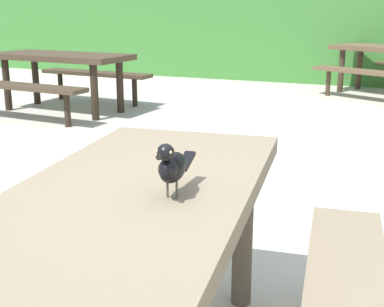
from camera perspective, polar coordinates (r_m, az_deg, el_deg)
The scene contains 4 objects.
hedge_wall at distance 10.19m, azimuth 19.51°, elevation 13.52°, with size 28.00×1.97×2.09m, color #428438.
picnic_table_foreground at distance 1.67m, azimuth -7.67°, elevation -10.77°, with size 1.88×1.90×0.74m.
bird_grackle at distance 1.55m, azimuth -2.25°, elevation -1.40°, with size 0.08×0.29×0.18m.
picnic_table_mid_left at distance 6.86m, azimuth -14.23°, elevation 9.12°, with size 1.85×1.79×0.74m.
Camera 1 is at (0.64, -1.47, 1.30)m, focal length 48.22 mm.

